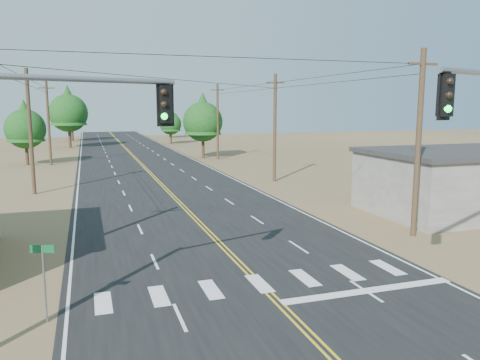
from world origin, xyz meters
name	(u,v)px	position (x,y,z in m)	size (l,w,h in m)	color
road	(168,191)	(0.00, 30.00, 0.01)	(15.00, 200.00, 0.02)	black
building_right	(480,181)	(19.00, 16.00, 2.00)	(15.00, 8.00, 4.00)	gray
utility_pole_left_mid	(30,131)	(-10.50, 32.00, 5.12)	(1.80, 0.30, 10.00)	#4C3826
utility_pole_left_far	(49,123)	(-10.50, 52.00, 5.12)	(1.80, 0.30, 10.00)	#4C3826
utility_pole_right_near	(418,142)	(10.50, 12.00, 5.12)	(1.80, 0.30, 10.00)	#4C3826
utility_pole_right_mid	(275,127)	(10.50, 32.00, 5.12)	(1.80, 0.30, 10.00)	#4C3826
utility_pole_right_far	(218,121)	(10.50, 52.00, 5.12)	(1.80, 0.30, 10.00)	#4C3826
signal_mast_left	(17,164)	(-8.12, 5.31, 5.44)	(6.70, 2.31, 8.00)	gray
street_sign	(44,271)	(-7.80, 7.02, 1.76)	(0.75, 0.26, 2.62)	gray
tree_left_near	(25,125)	(-13.24, 53.17, 4.85)	(4.76, 4.76, 7.93)	#3F2D1E
tree_left_mid	(68,109)	(-9.02, 77.62, 6.61)	(6.48, 6.48, 10.81)	#3F2D1E
tree_left_far	(71,112)	(-9.00, 94.02, 5.97)	(5.85, 5.85, 9.75)	#3F2D1E
tree_right_near	(203,118)	(9.00, 54.21, 5.54)	(5.43, 5.43, 9.05)	#3F2D1E
tree_right_mid	(171,122)	(9.12, 80.72, 4.15)	(4.08, 4.08, 6.80)	#3F2D1E
tree_right_far	(170,119)	(11.96, 98.33, 4.32)	(4.24, 4.24, 7.07)	#3F2D1E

